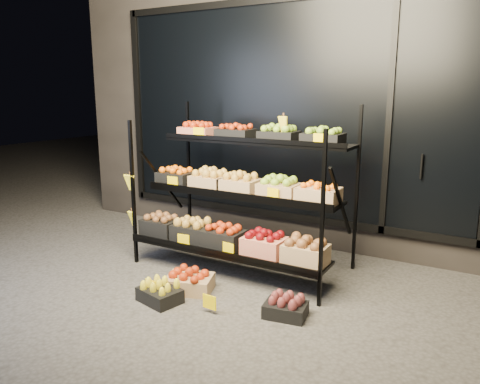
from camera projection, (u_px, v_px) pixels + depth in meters
The scene contains 8 objects.
ground at pixel (207, 288), 4.33m from camera, with size 24.00×24.00×0.00m, color #514F4C.
building at pixel (315, 93), 6.14m from camera, with size 6.00×2.08×3.50m.
display_rack at pixel (238, 193), 4.67m from camera, with size 2.18×1.02×1.66m.
tag_floor_a at pixel (151, 291), 4.14m from camera, with size 0.13×0.01×0.12m, color #FFD600.
tag_floor_b at pixel (209, 307), 3.83m from camera, with size 0.13×0.01×0.12m, color #FFD600.
floor_crate_midleft at pixel (160, 292), 4.04m from camera, with size 0.41×0.34×0.19m.
floor_crate_midright at pixel (189, 281), 4.25m from camera, with size 0.49×0.42×0.21m.
floor_crate_right at pixel (286, 307), 3.78m from camera, with size 0.37×0.30×0.18m.
Camera 1 is at (2.28, -3.34, 1.81)m, focal length 35.00 mm.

